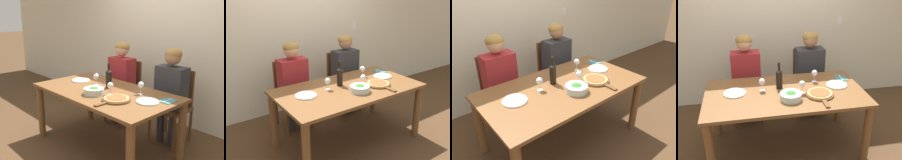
% 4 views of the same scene
% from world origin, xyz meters
% --- Properties ---
extents(ground_plane, '(40.00, 40.00, 0.00)m').
position_xyz_m(ground_plane, '(0.00, 0.00, 0.00)').
color(ground_plane, '#4C331E').
extents(back_wall, '(10.00, 0.06, 2.70)m').
position_xyz_m(back_wall, '(0.00, 1.32, 1.35)').
color(back_wall, beige).
rests_on(back_wall, ground).
extents(dining_table, '(1.78, 0.97, 0.75)m').
position_xyz_m(dining_table, '(0.00, 0.00, 0.63)').
color(dining_table, brown).
rests_on(dining_table, ground).
extents(chair_left, '(0.42, 0.42, 0.95)m').
position_xyz_m(chair_left, '(-0.41, 0.80, 0.52)').
color(chair_left, brown).
rests_on(chair_left, ground).
extents(chair_right, '(0.42, 0.42, 0.95)m').
position_xyz_m(chair_right, '(0.47, 0.80, 0.52)').
color(chair_right, brown).
rests_on(chair_right, ground).
extents(person_woman, '(0.47, 0.51, 1.24)m').
position_xyz_m(person_woman, '(-0.41, 0.69, 0.75)').
color(person_woman, '#28282D').
rests_on(person_woman, ground).
extents(person_man, '(0.47, 0.51, 1.24)m').
position_xyz_m(person_man, '(0.47, 0.69, 0.75)').
color(person_man, '#28282D').
rests_on(person_man, ground).
extents(wine_bottle, '(0.07, 0.07, 0.31)m').
position_xyz_m(wine_bottle, '(-0.05, 0.11, 0.87)').
color(wine_bottle, black).
rests_on(wine_bottle, dining_table).
extents(broccoli_bowl, '(0.24, 0.24, 0.08)m').
position_xyz_m(broccoli_bowl, '(0.03, -0.19, 0.79)').
color(broccoli_bowl, silver).
rests_on(broccoli_bowl, dining_table).
extents(dinner_plate_left, '(0.25, 0.25, 0.02)m').
position_xyz_m(dinner_plate_left, '(-0.56, 0.06, 0.76)').
color(dinner_plate_left, silver).
rests_on(dinner_plate_left, dining_table).
extents(dinner_plate_right, '(0.25, 0.25, 0.02)m').
position_xyz_m(dinner_plate_right, '(0.63, 0.05, 0.76)').
color(dinner_plate_right, silver).
rests_on(dinner_plate_right, dining_table).
extents(pizza_on_board, '(0.31, 0.45, 0.04)m').
position_xyz_m(pizza_on_board, '(0.36, -0.16, 0.76)').
color(pizza_on_board, brown).
rests_on(pizza_on_board, dining_table).
extents(wine_glass_left, '(0.07, 0.07, 0.15)m').
position_xyz_m(wine_glass_left, '(-0.25, 0.08, 0.85)').
color(wine_glass_left, silver).
rests_on(wine_glass_left, dining_table).
extents(wine_glass_right, '(0.07, 0.07, 0.15)m').
position_xyz_m(wine_glass_right, '(0.40, 0.21, 0.85)').
color(wine_glass_right, silver).
rests_on(wine_glass_right, dining_table).
extents(wine_glass_centre, '(0.07, 0.07, 0.15)m').
position_xyz_m(wine_glass_centre, '(0.18, -0.07, 0.85)').
color(wine_glass_centre, silver).
rests_on(wine_glass_centre, dining_table).
extents(fork_on_napkin, '(0.14, 0.18, 0.01)m').
position_xyz_m(fork_on_napkin, '(0.75, 0.23, 0.75)').
color(fork_on_napkin, '#387075').
rests_on(fork_on_napkin, dining_table).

